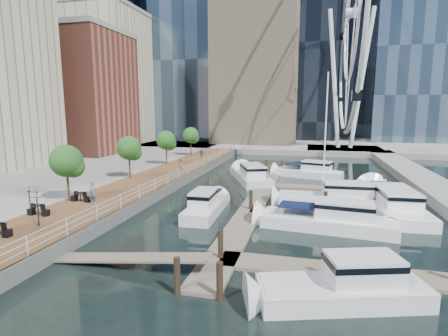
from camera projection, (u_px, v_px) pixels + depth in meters
ground at (183, 243)px, 22.22m from camera, size 520.00×520.00×0.00m
boardwalk at (155, 182)px, 38.64m from camera, size 6.00×60.00×1.00m
seawall at (180, 183)px, 37.92m from camera, size 0.25×60.00×1.00m
land_far at (288, 133)px, 119.74m from camera, size 200.00×114.00×1.00m
breakwater at (431, 186)px, 36.48m from camera, size 4.00×60.00×1.00m
pier at (344, 150)px, 68.54m from camera, size 14.00×12.00×1.00m
railing at (179, 174)px, 37.78m from camera, size 0.10×60.00×1.05m
floating_docks at (312, 203)px, 29.78m from camera, size 16.00×34.00×2.60m
midrise_condos at (38, 77)px, 53.71m from camera, size 19.00×67.00×28.00m
ferris_wheel at (352, 13)px, 64.36m from camera, size 5.80×45.60×47.80m
street_trees at (129, 148)px, 37.64m from camera, size 2.60×42.60×4.60m
cafe_tables at (20, 219)px, 22.57m from camera, size 2.50×13.70×0.74m
yacht_foreground at (327, 229)px, 24.77m from camera, size 10.24×3.65×2.15m
pedestrian_near at (93, 193)px, 27.45m from camera, size 0.73×0.55×1.81m
pedestrian_mid at (180, 165)px, 42.20m from camera, size 0.66×0.82×1.60m
pedestrian_far at (202, 154)px, 52.86m from camera, size 1.02×0.58×1.64m
moored_yachts at (320, 203)px, 31.73m from camera, size 19.21×34.04×11.50m
cafe_seating at (15, 210)px, 22.07m from camera, size 5.38×8.07×2.39m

